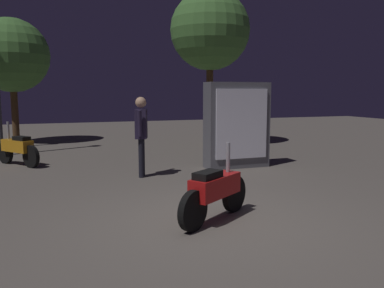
# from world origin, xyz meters

# --- Properties ---
(ground_plane) EXTENTS (40.00, 40.00, 0.00)m
(ground_plane) POSITION_xyz_m (0.00, 0.00, 0.00)
(ground_plane) COLOR #605951
(motorcycle_red_foreground) EXTENTS (1.43, 1.02, 1.11)m
(motorcycle_red_foreground) POSITION_xyz_m (0.12, 0.03, 0.44)
(motorcycle_red_foreground) COLOR black
(motorcycle_red_foreground) RESTS_ON ground_plane
(motorcycle_orange_parked_left) EXTENTS (1.09, 1.38, 1.11)m
(motorcycle_orange_parked_left) POSITION_xyz_m (-2.93, 5.70, 0.44)
(motorcycle_orange_parked_left) COLOR black
(motorcycle_orange_parked_left) RESTS_ON ground_plane
(person_rider_beside) EXTENTS (0.34, 0.66, 1.76)m
(person_rider_beside) POSITION_xyz_m (-0.24, 3.33, 1.06)
(person_rider_beside) COLOR black
(person_rider_beside) RESTS_ON ground_plane
(tree_left_bg) EXTENTS (2.74, 2.74, 5.35)m
(tree_left_bg) POSITION_xyz_m (3.19, 7.77, 3.96)
(tree_left_bg) COLOR #4C331E
(tree_left_bg) RESTS_ON ground_plane
(tree_right_bg) EXTENTS (2.62, 2.62, 4.48)m
(tree_right_bg) POSITION_xyz_m (-3.33, 10.48, 3.15)
(tree_right_bg) COLOR #4C331E
(tree_right_bg) RESTS_ON ground_plane
(kiosk_billboard) EXTENTS (1.60, 0.54, 2.10)m
(kiosk_billboard) POSITION_xyz_m (2.24, 3.65, 1.05)
(kiosk_billboard) COLOR #595960
(kiosk_billboard) RESTS_ON ground_plane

